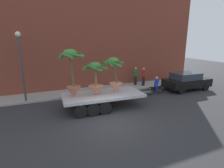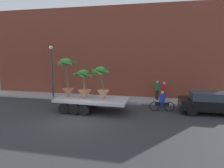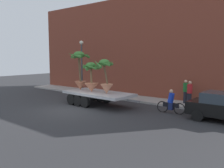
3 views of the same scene
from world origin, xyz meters
The scene contains 11 objects.
ground_plane centered at (0.00, 0.00, 0.00)m, with size 60.00×60.00×0.00m, color #2D2D30.
sidewalk centered at (0.00, 6.10, 0.07)m, with size 24.00×2.20×0.15m, color #A39E99.
building_facade centered at (0.00, 7.80, 4.35)m, with size 24.00×1.20×8.70m, color brown.
flatbed_trailer centered at (0.14, 2.28, 0.76)m, with size 6.32×2.59×0.98m.
potted_palm_rear centered at (-1.55, 2.30, 2.54)m, with size 1.54×1.61×2.95m.
potted_palm_middle centered at (1.18, 2.15, 2.19)m, with size 1.37×1.42×2.38m.
potted_palm_front centered at (-0.14, 2.11, 2.00)m, with size 1.59×1.59×2.15m.
cyclist centered at (5.49, 3.42, 0.67)m, with size 1.84×0.38×1.54m.
pedestrian_near_gate centered at (5.20, 6.39, 1.04)m, with size 0.36×0.36×1.71m.
pedestrian_far_left centered at (5.74, 5.80, 1.04)m, with size 0.36×0.36×1.71m.
street_lamp centered at (-4.46, 5.30, 3.23)m, with size 0.36×0.36×4.83m.
Camera 3 is at (12.01, -10.38, 3.57)m, focal length 38.64 mm.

